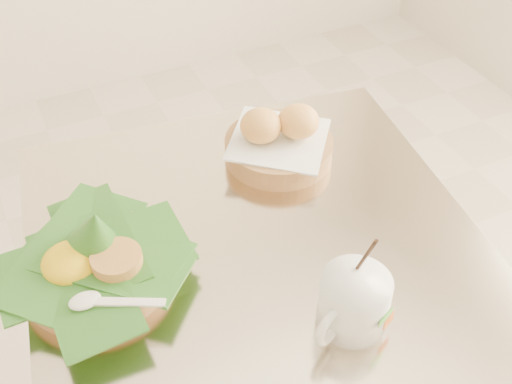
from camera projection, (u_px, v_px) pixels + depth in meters
name	position (u px, v px, depth m)	size (l,w,h in m)	color
cafe_table	(255.00, 323.00, 1.16)	(0.79, 0.79, 0.75)	gray
rice_basket	(94.00, 260.00, 0.93)	(0.28, 0.28, 0.14)	#B37F4C
bread_basket	(279.00, 141.00, 1.14)	(0.23, 0.23, 0.10)	#B37F4C
coffee_mug	(353.00, 302.00, 0.86)	(0.13, 0.10, 0.17)	white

